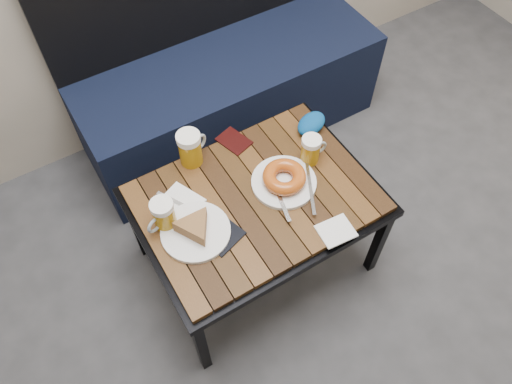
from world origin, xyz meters
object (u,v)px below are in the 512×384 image
beer_mug_centre (190,148)px  beer_mug_right (311,149)px  plate_pie (195,229)px  passport_navy (225,237)px  bench (227,86)px  plate_bagel (284,179)px  beer_mug_left (163,215)px  cafe_table (256,203)px  passport_burgundy (234,141)px  knit_pouch (311,124)px

beer_mug_centre → beer_mug_right: (0.37, -0.22, -0.01)m
plate_pie → passport_navy: plate_pie is taller
plate_pie → beer_mug_right: bearing=6.9°
bench → plate_bagel: 0.78m
plate_pie → plate_bagel: (0.36, 0.02, 0.00)m
bench → beer_mug_left: 0.93m
plate_bagel → plate_pie: bearing=-177.1°
cafe_table → beer_mug_right: (0.26, 0.04, 0.10)m
bench → passport_navy: bench is taller
plate_pie → passport_burgundy: 0.42m
passport_navy → plate_bagel: bearing=88.5°
plate_pie → passport_navy: 0.10m
plate_bagel → knit_pouch: size_ratio=2.19×
plate_pie → passport_navy: (0.07, -0.07, -0.02)m
beer_mug_left → plate_pie: bearing=111.9°
beer_mug_right → plate_pie: size_ratio=0.49×
plate_pie → bench: bearing=54.7°
cafe_table → passport_navy: passport_navy is taller
passport_burgundy → knit_pouch: knit_pouch is taller
beer_mug_left → plate_pie: 0.11m
bench → beer_mug_centre: size_ratio=10.01×
beer_mug_right → passport_burgundy: 0.30m
cafe_table → plate_pie: bearing=-175.0°
plate_bagel → passport_navy: plate_bagel is taller
cafe_table → beer_mug_centre: (-0.12, 0.26, 0.11)m
plate_bagel → passport_burgundy: size_ratio=2.41×
beer_mug_left → knit_pouch: 0.67m
beer_mug_centre → passport_navy: beer_mug_centre is taller
beer_mug_centre → knit_pouch: beer_mug_centre is taller
beer_mug_left → passport_burgundy: 0.43m
plate_pie → knit_pouch: 0.62m
cafe_table → knit_pouch: bearing=25.1°
bench → knit_pouch: (0.07, -0.56, 0.23)m
beer_mug_left → passport_navy: size_ratio=1.03×
beer_mug_left → knit_pouch: size_ratio=0.93×
plate_bagel → beer_mug_right: bearing=16.8°
beer_mug_centre → passport_navy: bearing=-121.2°
plate_pie → knit_pouch: size_ratio=1.75×
knit_pouch → beer_mug_left: bearing=-171.2°
beer_mug_right → plate_pie: bearing=-170.0°
plate_pie → beer_mug_centre: bearing=65.0°
bench → plate_bagel: (-0.17, -0.73, 0.23)m
beer_mug_right → knit_pouch: 0.15m
beer_mug_centre → plate_bagel: (0.23, -0.26, -0.04)m
passport_burgundy → beer_mug_right: bearing=-65.2°
bench → plate_pie: (-0.53, -0.75, 0.23)m
beer_mug_centre → plate_bagel: beer_mug_centre is taller
beer_mug_left → bench: bearing=-151.6°
passport_navy → beer_mug_centre: bearing=152.7°
cafe_table → beer_mug_centre: 0.31m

